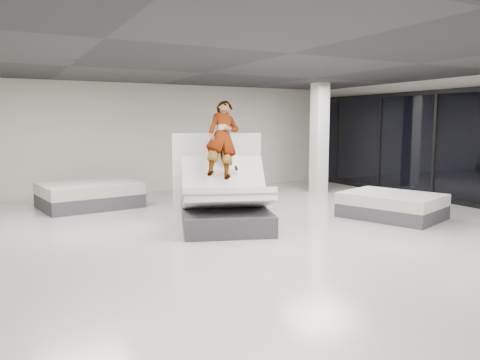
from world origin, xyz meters
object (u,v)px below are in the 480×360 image
(person, at_px, (223,155))
(remote, at_px, (236,168))
(hero_bed, at_px, (225,205))
(divider_panel, at_px, (217,174))
(flat_bed_right_far, at_px, (392,206))
(flat_bed_left_far, at_px, (90,195))
(column, at_px, (319,138))

(person, bearing_deg, remote, -57.85)
(hero_bed, xyz_separation_m, remote, (0.20, -0.08, 0.73))
(hero_bed, relative_size, divider_panel, 1.31)
(remote, distance_m, flat_bed_right_far, 3.62)
(remote, height_order, flat_bed_left_far, remote)
(hero_bed, bearing_deg, person, 71.04)
(remote, distance_m, flat_bed_left_far, 4.30)
(remote, bearing_deg, person, 122.15)
(flat_bed_left_far, height_order, column, column)
(person, height_order, flat_bed_right_far, person)
(person, bearing_deg, flat_bed_left_far, 142.42)
(divider_panel, relative_size, flat_bed_right_far, 0.86)
(person, xyz_separation_m, divider_panel, (0.37, 1.09, -0.51))
(hero_bed, xyz_separation_m, divider_panel, (0.48, 1.41, 0.46))
(flat_bed_left_far, bearing_deg, flat_bed_right_far, -37.67)
(remote, xyz_separation_m, divider_panel, (0.27, 1.49, -0.27))
(remote, height_order, flat_bed_right_far, remote)
(remote, xyz_separation_m, flat_bed_right_far, (3.42, -0.75, -0.91))
(divider_panel, xyz_separation_m, flat_bed_left_far, (-2.47, 2.10, -0.61))
(hero_bed, relative_size, column, 0.83)
(hero_bed, xyz_separation_m, flat_bed_right_far, (3.62, -0.83, -0.18))
(flat_bed_right_far, height_order, flat_bed_left_far, flat_bed_left_far)
(divider_panel, bearing_deg, flat_bed_left_far, 156.76)
(person, height_order, column, column)
(flat_bed_right_far, bearing_deg, column, 77.57)
(remote, bearing_deg, column, 54.06)
(person, relative_size, flat_bed_right_far, 0.78)
(hero_bed, relative_size, person, 1.45)
(remote, xyz_separation_m, flat_bed_left_far, (-2.20, 3.59, -0.88))
(flat_bed_right_far, distance_m, column, 4.05)
(hero_bed, distance_m, divider_panel, 1.56)
(person, distance_m, divider_panel, 1.25)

